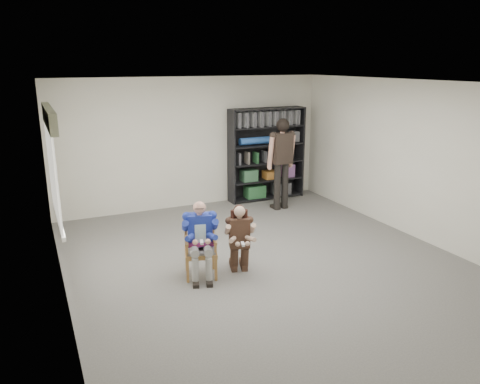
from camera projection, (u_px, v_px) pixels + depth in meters
name	position (u px, v px, depth m)	size (l,w,h in m)	color
room_shell	(269.00, 178.00, 7.05)	(6.00, 7.00, 2.80)	silver
floor	(267.00, 263.00, 7.43)	(6.00, 7.00, 0.01)	#5F5B58
window_left	(54.00, 168.00, 6.68)	(0.16, 2.00, 1.75)	white
armchair	(201.00, 248.00, 6.89)	(0.52, 0.50, 0.89)	#A78036
seated_man	(200.00, 239.00, 6.85)	(0.50, 0.70, 1.16)	navy
kneeling_woman	(240.00, 239.00, 7.00)	(0.45, 0.71, 1.06)	#331F17
bookshelf	(267.00, 154.00, 10.70)	(1.80, 0.38, 2.10)	black
standing_man	(282.00, 165.00, 9.94)	(0.60, 0.33, 1.94)	black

